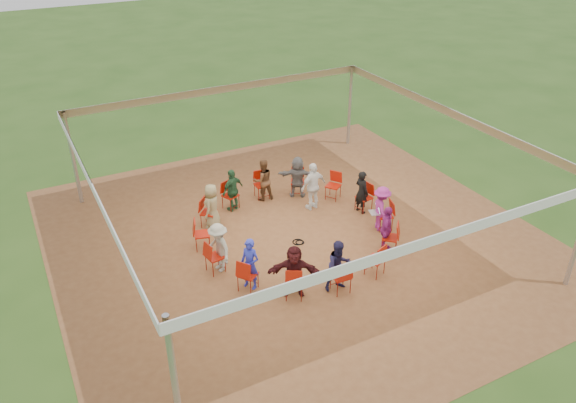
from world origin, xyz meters
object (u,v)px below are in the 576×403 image
person_seated_1 (362,192)px  standing_person (313,186)px  person_seated_5 (212,206)px  person_seated_7 (250,264)px  cable_coil (299,242)px  person_seated_0 (381,209)px  chair_2 (333,186)px  person_seated_9 (339,266)px  chair_8 (215,257)px  person_seated_2 (298,177)px  chair_1 (364,198)px  person_seated_6 (219,248)px  person_seated_3 (263,180)px  chair_4 (262,185)px  chair_10 (294,282)px  chair_11 (341,276)px  chair_0 (385,215)px  chair_13 (390,238)px  person_seated_10 (386,229)px  chair_6 (209,213)px  chair_3 (298,182)px  laptop (376,210)px  person_seated_8 (294,271)px  person_seated_4 (233,190)px  chair_12 (375,260)px  chair_7 (202,234)px  chair_5 (230,196)px  chair_9 (248,275)px

person_seated_1 → standing_person: bearing=44.9°
person_seated_5 → person_seated_7: (-0.21, -3.10, 0.00)m
cable_coil → person_seated_0: bearing=-11.0°
chair_2 → person_seated_9: size_ratio=0.66×
chair_8 → person_seated_2: size_ratio=0.66×
chair_1 → person_seated_6: size_ratio=0.66×
person_seated_0 → person_seated_3: bearing=51.4°
chair_4 → chair_10: bearing=77.1°
chair_8 → chair_11: (2.41, -2.20, 0.00)m
chair_0 → person_seated_6: 4.98m
chair_13 → person_seated_3: size_ratio=0.66×
chair_0 → standing_person: size_ratio=0.59×
chair_13 → person_seated_3: 4.61m
chair_11 → person_seated_9: size_ratio=0.66×
chair_10 → person_seated_10: bearing=40.3°
person_seated_1 → chair_6: bearing=63.6°
chair_10 → cable_coil: bearing=88.0°
chair_0 → person_seated_9: (-2.67, -1.74, 0.24)m
chair_3 → person_seated_1: size_ratio=0.66×
laptop → person_seated_9: bearing=143.8°
chair_10 → person_seated_9: size_ratio=0.66×
person_seated_0 → cable_coil: person_seated_0 is taller
chair_0 → chair_13: same height
chair_11 → chair_13: size_ratio=1.00×
chair_2 → chair_6: 4.09m
person_seated_10 → person_seated_9: bearing=154.3°
person_seated_0 → person_seated_8: (-3.62, -1.45, 0.00)m
chair_2 → person_seated_1: person_seated_1 is taller
chair_8 → person_seated_3: person_seated_3 is taller
person_seated_1 → cable_coil: person_seated_1 is taller
person_seated_2 → laptop: size_ratio=3.39×
person_seated_10 → person_seated_3: bearing=64.3°
person_seated_2 → person_seated_4: (-2.16, 0.14, 0.00)m
person_seated_4 → person_seated_6: bearing=38.6°
chair_0 → person_seated_10: size_ratio=0.66×
chair_2 → chair_11: bearing=115.7°
chair_6 → chair_12: (2.91, -4.18, 0.00)m
person_seated_0 → person_seated_8: 3.90m
person_seated_0 → person_seated_10: (-0.55, -0.97, 0.00)m
chair_10 → chair_12: size_ratio=1.00×
chair_12 → standing_person: size_ratio=0.59×
person_seated_0 → person_seated_9: 3.11m
person_seated_0 → person_seated_6: 4.86m
chair_7 → person_seated_3: size_ratio=0.66×
chair_3 → person_seated_3: (-1.12, 0.21, 0.24)m
person_seated_1 → person_seated_10: bearing=154.3°
chair_5 → chair_9: same height
chair_0 → laptop: chair_0 is taller
chair_2 → chair_13: bearing=141.4°
chair_7 → person_seated_6: bearing=18.7°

